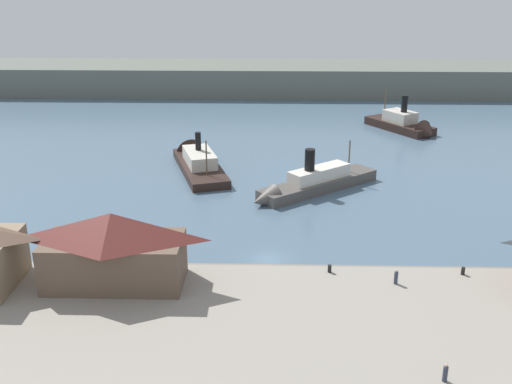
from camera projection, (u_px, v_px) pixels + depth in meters
name	position (u px, v px, depth m)	size (l,w,h in m)	color
ground_plane	(268.00, 259.00, 76.45)	(320.00, 320.00, 0.00)	slate
quay_promenade	(266.00, 362.00, 55.63)	(110.00, 36.00, 1.20)	gray
seawall_edge	(268.00, 269.00, 72.91)	(110.00, 0.80, 1.00)	slate
ferry_shed_customs_shed	(113.00, 248.00, 66.84)	(15.57, 7.40, 8.50)	brown
pedestrian_near_west_shed	(445.00, 373.00, 51.86)	(0.43, 0.43, 1.74)	#33384C
pedestrian_by_tram	(396.00, 277.00, 67.89)	(0.43, 0.43, 1.75)	#33384C
mooring_post_center_west	(330.00, 269.00, 70.59)	(0.44, 0.44, 0.90)	black
mooring_post_west	(463.00, 271.00, 70.06)	(0.44, 0.44, 0.90)	black
ferry_near_quay	(406.00, 125.00, 135.39)	(14.95, 18.48, 10.04)	black
ferry_approaching_east	(308.00, 185.00, 98.49)	(22.18, 19.03, 8.59)	#514C47
ferry_moored_east	(197.00, 160.00, 111.76)	(12.89, 24.23, 9.72)	black
far_headland	(271.00, 78.00, 178.11)	(180.00, 24.00, 8.00)	#60665B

